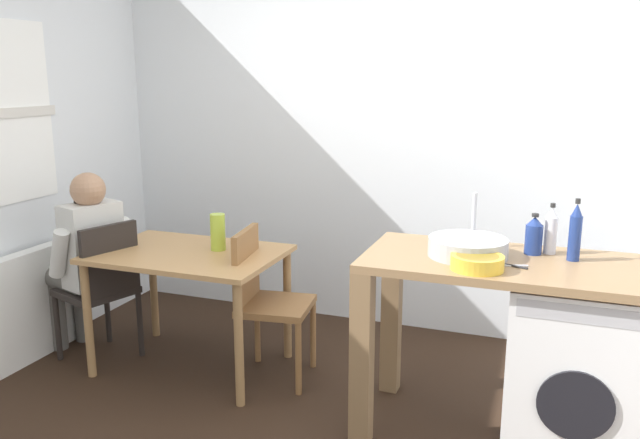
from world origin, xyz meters
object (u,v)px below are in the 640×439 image
bottle_clear_small (575,233)px  bottle_tall_green (534,236)px  mixing_bowl (477,261)px  bottle_squat_brown (551,231)px  dining_table (189,267)px  seated_person (86,255)px  chair_opposite (264,296)px  vase (218,232)px  washing_machine (575,367)px  chair_person_seat (102,284)px

bottle_clear_small → bottle_tall_green: bearing=164.7°
mixing_bowl → bottle_squat_brown: bearing=52.6°
dining_table → seated_person: seated_person is taller
chair_opposite → vase: size_ratio=4.06×
mixing_bowl → vase: 1.65m
washing_machine → bottle_tall_green: (-0.23, 0.16, 0.58)m
bottle_tall_green → vase: bottle_tall_green is taller
mixing_bowl → chair_person_seat: bearing=174.3°
seated_person → vase: size_ratio=5.41×
bottle_squat_brown → bottle_clear_small: size_ratio=0.84×
chair_person_seat → vase: 0.81m
bottle_squat_brown → bottle_clear_small: (0.11, -0.09, 0.02)m
dining_table → bottle_clear_small: size_ratio=3.70×
chair_opposite → washing_machine: chair_opposite is taller
seated_person → washing_machine: (2.89, -0.08, -0.24)m
dining_table → seated_person: 0.71m
washing_machine → vase: vase is taller
bottle_tall_green → bottle_squat_brown: size_ratio=0.81×
bottle_tall_green → mixing_bowl: (-0.22, -0.35, -0.05)m
seated_person → chair_opposite: bearing=-66.4°
chair_opposite → washing_machine: bearing=75.8°
dining_table → bottle_squat_brown: (2.03, 0.04, 0.39)m
chair_person_seat → washing_machine: chair_person_seat is taller
washing_machine → bottle_squat_brown: bearing=128.8°
mixing_bowl → vase: bearing=164.1°
chair_person_seat → bottle_clear_small: (2.68, 0.08, 0.55)m
bottle_tall_green → bottle_clear_small: (0.18, -0.05, 0.04)m
vase → bottle_tall_green: bearing=-3.1°
bottle_squat_brown → mixing_bowl: bottle_squat_brown is taller
chair_opposite → bottle_tall_green: bottle_tall_green is taller
bottle_clear_small → vase: 2.00m
bottle_tall_green → vase: bearing=176.9°
dining_table → washing_machine: bearing=-4.0°
seated_person → bottle_tall_green: bearing=-70.3°
bottle_clear_small → chair_opposite: bearing=177.0°
bottle_clear_small → mixing_bowl: size_ratio=1.24×
seated_person → bottle_clear_small: 2.86m
washing_machine → bottle_tall_green: bottle_tall_green is taller
dining_table → mixing_bowl: size_ratio=4.61×
mixing_bowl → bottle_clear_small: bearing=36.7°
dining_table → bottle_tall_green: (1.95, 0.00, 0.37)m
chair_person_seat → chair_opposite: bearing=-62.9°
chair_opposite → washing_machine: size_ratio=1.05×
bottle_tall_green → bottle_clear_small: size_ratio=0.68×
seated_person → washing_machine: seated_person is taller
seated_person → mixing_bowl: (2.43, -0.28, 0.29)m
chair_opposite → bottle_squat_brown: size_ratio=3.59×
washing_machine → chair_person_seat: bearing=179.4°
bottle_tall_green → bottle_clear_small: bottle_clear_small is taller
bottle_tall_green → mixing_bowl: 0.42m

